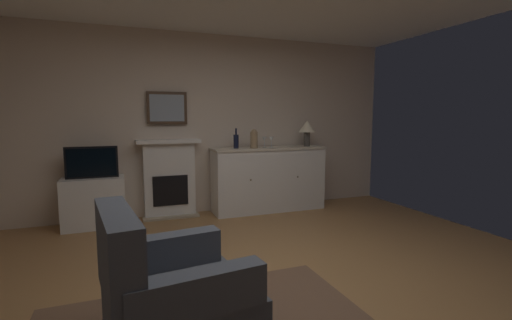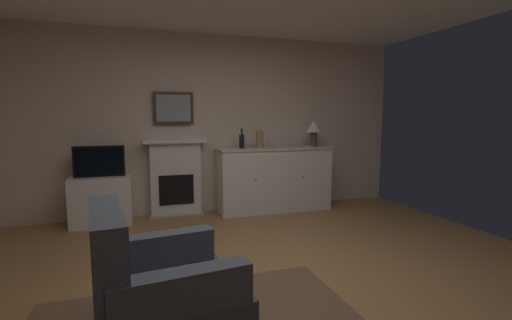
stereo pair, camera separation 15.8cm
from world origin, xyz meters
name	(u,v)px [view 1 (the left image)]	position (x,y,z in m)	size (l,w,h in m)	color
ground_plane	(287,297)	(0.00, 0.00, -0.05)	(5.90, 5.52, 0.10)	#9E7042
wall_rear	(208,125)	(0.00, 2.73, 1.30)	(5.90, 0.06, 2.60)	beige
fireplace_unit	(169,178)	(-0.59, 2.60, 0.55)	(0.87, 0.30, 1.10)	white
framed_picture	(167,108)	(-0.59, 2.65, 1.54)	(0.55, 0.04, 0.45)	#473323
sideboard_cabinet	(269,179)	(0.85, 2.43, 0.48)	(1.72, 0.49, 0.96)	white
table_lamp	(307,128)	(1.49, 2.43, 1.24)	(0.26, 0.26, 0.40)	#4C4742
wine_bottle	(236,141)	(0.34, 2.44, 1.07)	(0.08, 0.08, 0.29)	black
wine_glass_left	(265,140)	(0.77, 2.39, 1.08)	(0.07, 0.07, 0.16)	silver
wine_glass_center	(271,139)	(0.88, 2.39, 1.08)	(0.07, 0.07, 0.16)	silver
vase_decorative	(254,139)	(0.60, 2.38, 1.10)	(0.11, 0.11, 0.28)	#9E7F5B
tv_cabinet	(94,202)	(-1.57, 2.44, 0.32)	(0.75, 0.42, 0.64)	white
tv_set	(92,162)	(-1.57, 2.42, 0.84)	(0.62, 0.07, 0.40)	black
armchair	(169,296)	(-0.99, -0.49, 0.38)	(0.90, 0.87, 0.92)	#474C56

